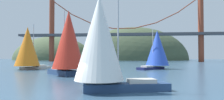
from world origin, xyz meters
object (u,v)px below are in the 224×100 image
Objects in this scene: sailboat_orange_sail at (28,47)px; sailboat_white_mainsail at (101,41)px; sailboat_yellow_sail at (92,53)px; sailboat_scarlet_sail at (68,41)px; sailboat_blue_spinnaker at (157,49)px.

sailboat_white_mainsail is at bearing -52.12° from sailboat_orange_sail.
sailboat_yellow_sail is 0.72× the size of sailboat_orange_sail.
sailboat_scarlet_sail is at bearing -44.07° from sailboat_orange_sail.
sailboat_white_mainsail is at bearing -104.57° from sailboat_blue_spinnaker.
sailboat_white_mainsail reaches higher than sailboat_yellow_sail.
sailboat_scarlet_sail reaches higher than sailboat_white_mainsail.
sailboat_orange_sail is 1.01× the size of sailboat_scarlet_sail.
sailboat_yellow_sail is 17.17m from sailboat_orange_sail.
sailboat_blue_spinnaker is at bearing 49.41° from sailboat_scarlet_sail.
sailboat_yellow_sail is 24.99m from sailboat_scarlet_sail.
sailboat_blue_spinnaker is at bearing 10.25° from sailboat_orange_sail.
sailboat_scarlet_sail reaches higher than sailboat_blue_spinnaker.
sailboat_yellow_sail is at bearing 158.42° from sailboat_blue_spinnaker.
sailboat_blue_spinnaker is at bearing 75.43° from sailboat_white_mainsail.
sailboat_orange_sail is (-20.78, 26.72, 0.67)m from sailboat_white_mainsail.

